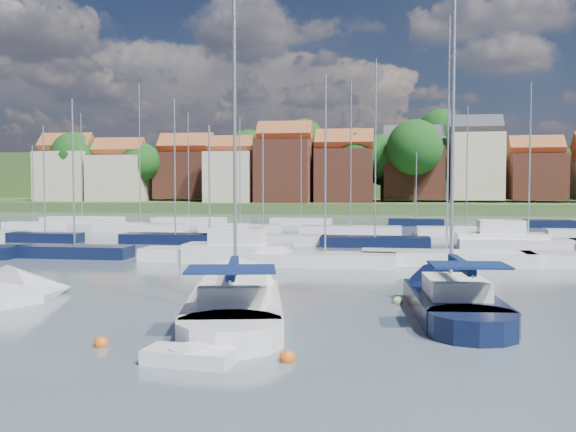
# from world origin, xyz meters

# --- Properties ---
(ground) EXTENTS (260.00, 260.00, 0.00)m
(ground) POSITION_xyz_m (0.00, 40.00, 0.00)
(ground) COLOR #4F616B
(ground) RESTS_ON ground
(sailboat_centre) EXTENTS (6.02, 13.64, 17.86)m
(sailboat_centre) POSITION_xyz_m (-1.70, 4.52, 0.35)
(sailboat_centre) COLOR silver
(sailboat_centre) RESTS_ON ground
(sailboat_navy) EXTENTS (4.06, 12.06, 16.40)m
(sailboat_navy) POSITION_xyz_m (6.95, 6.24, 0.35)
(sailboat_navy) COLOR black
(sailboat_navy) RESTS_ON ground
(tender) EXTENTS (2.72, 1.48, 0.56)m
(tender) POSITION_xyz_m (-1.19, -3.52, 0.22)
(tender) COLOR silver
(tender) RESTS_ON ground
(buoy_c) EXTENTS (0.47, 0.47, 0.47)m
(buoy_c) POSITION_xyz_m (-4.56, -2.09, 0.00)
(buoy_c) COLOR #D85914
(buoy_c) RESTS_ON ground
(buoy_d) EXTENTS (0.50, 0.50, 0.50)m
(buoy_d) POSITION_xyz_m (1.59, -2.85, 0.00)
(buoy_d) COLOR #D85914
(buoy_d) RESTS_ON ground
(buoy_e) EXTENTS (0.44, 0.44, 0.44)m
(buoy_e) POSITION_xyz_m (4.94, 6.74, 0.00)
(buoy_e) COLOR beige
(buoy_e) RESTS_ON ground
(marina_field) EXTENTS (79.62, 41.41, 15.93)m
(marina_field) POSITION_xyz_m (1.91, 35.15, 0.43)
(marina_field) COLOR silver
(marina_field) RESTS_ON ground
(far_shore_town) EXTENTS (212.46, 90.00, 22.27)m
(far_shore_town) POSITION_xyz_m (2.23, 132.67, 4.61)
(far_shore_town) COLOR #41592C
(far_shore_town) RESTS_ON ground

